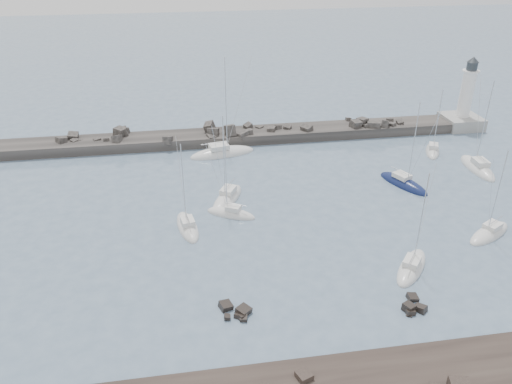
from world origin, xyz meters
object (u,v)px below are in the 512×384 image
(sailboat_8, at_px, (403,184))
(sailboat_11, at_px, (432,151))
(sailboat_5, at_px, (231,214))
(sailboat_6, at_px, (227,199))
(sailboat_9, at_px, (477,168))
(lighthouse, at_px, (463,112))
(sailboat_3, at_px, (188,227))
(sailboat_10, at_px, (489,234))
(sailboat_7, at_px, (411,268))
(sailboat_4, at_px, (222,154))

(sailboat_8, distance_m, sailboat_11, 15.29)
(sailboat_5, xyz_separation_m, sailboat_11, (37.75, 16.10, 0.01))
(sailboat_6, bearing_deg, sailboat_9, 5.30)
(lighthouse, height_order, sailboat_9, sailboat_9)
(sailboat_6, distance_m, sailboat_9, 41.96)
(sailboat_3, height_order, sailboat_10, sailboat_10)
(sailboat_6, height_order, sailboat_8, sailboat_8)
(sailboat_5, bearing_deg, sailboat_6, 90.77)
(sailboat_8, xyz_separation_m, sailboat_10, (5.13, -15.16, -0.01))
(sailboat_3, relative_size, sailboat_9, 0.81)
(sailboat_3, relative_size, sailboat_10, 0.98)
(sailboat_3, bearing_deg, sailboat_10, -11.37)
(sailboat_5, bearing_deg, sailboat_3, -157.70)
(sailboat_8, bearing_deg, sailboat_9, 13.05)
(sailboat_3, distance_m, sailboat_7, 28.60)
(lighthouse, distance_m, sailboat_10, 40.72)
(sailboat_7, xyz_separation_m, sailboat_11, (18.41, 31.68, 0.01))
(sailboat_7, xyz_separation_m, sailboat_8, (8.00, 20.48, -0.00))
(sailboat_4, xyz_separation_m, sailboat_6, (-0.90, -16.50, -0.00))
(sailboat_3, distance_m, sailboat_5, 6.58)
(lighthouse, bearing_deg, sailboat_9, -111.22)
(lighthouse, xyz_separation_m, sailboat_11, (-11.20, -10.77, -2.94))
(sailboat_8, bearing_deg, lighthouse, 45.47)
(sailboat_3, xyz_separation_m, sailboat_5, (6.09, 2.50, -0.01))
(sailboat_4, bearing_deg, sailboat_7, -63.08)
(lighthouse, relative_size, sailboat_4, 0.80)
(sailboat_3, xyz_separation_m, sailboat_6, (6.03, 6.86, 0.00))
(sailboat_7, relative_size, sailboat_8, 0.91)
(sailboat_6, height_order, sailboat_7, sailboat_6)
(sailboat_3, relative_size, sailboat_8, 0.88)
(sailboat_5, height_order, sailboat_7, sailboat_7)
(sailboat_10, bearing_deg, sailboat_3, 168.63)
(lighthouse, xyz_separation_m, sailboat_5, (-48.96, -26.87, -2.95))
(sailboat_10, bearing_deg, sailboat_5, 162.48)
(sailboat_7, xyz_separation_m, sailboat_10, (13.13, 5.32, -0.01))
(sailboat_8, bearing_deg, sailboat_11, 47.10)
(sailboat_10, relative_size, sailboat_11, 1.07)
(sailboat_3, relative_size, sailboat_7, 0.97)
(sailboat_5, bearing_deg, sailboat_8, 10.16)
(sailboat_11, bearing_deg, sailboat_5, -156.90)
(lighthouse, height_order, sailboat_5, lighthouse)
(sailboat_6, bearing_deg, lighthouse, 24.66)
(sailboat_7, distance_m, sailboat_8, 21.99)
(sailboat_5, bearing_deg, sailboat_9, 11.17)
(sailboat_4, xyz_separation_m, sailboat_7, (18.51, -36.44, -0.01))
(sailboat_4, bearing_deg, sailboat_3, -106.51)
(sailboat_7, height_order, sailboat_9, sailboat_9)
(sailboat_5, xyz_separation_m, sailboat_7, (19.34, -15.58, 0.00))
(sailboat_10, bearing_deg, sailboat_9, 63.43)
(sailboat_3, distance_m, sailboat_10, 39.33)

